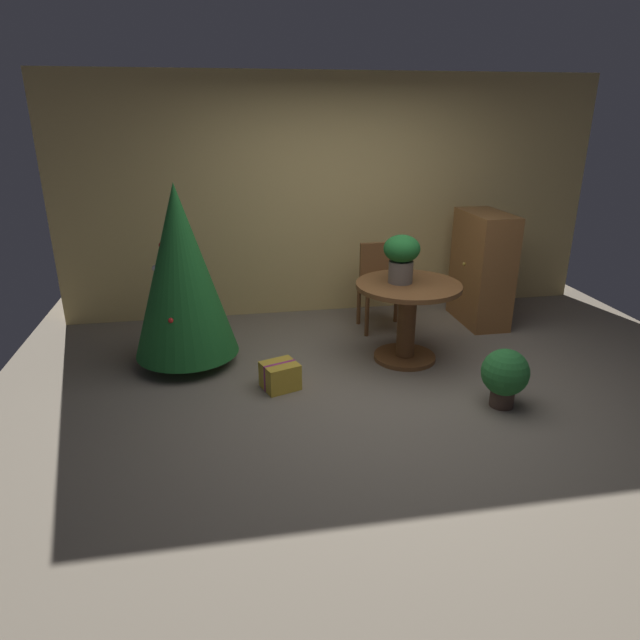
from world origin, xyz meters
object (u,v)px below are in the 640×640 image
Objects in this scene: flower_vase at (402,255)px; wooden_chair_far at (381,280)px; gift_box_gold at (280,376)px; wooden_cabinet at (482,269)px; holiday_tree at (181,272)px; potted_plant at (505,375)px; round_dining_table at (407,309)px.

wooden_chair_far is (0.07, 0.82, -0.48)m from flower_vase.
wooden_cabinet reaches higher than gift_box_gold.
holiday_tree is (-2.01, -0.61, 0.36)m from wooden_chair_far.
flower_vase is 0.91× the size of potted_plant.
holiday_tree is 3.45× the size of potted_plant.
flower_vase is at bearing 117.92° from potted_plant.
round_dining_table is 2.06m from holiday_tree.
holiday_tree is (-1.94, 0.21, -0.12)m from flower_vase.
holiday_tree reaches higher than gift_box_gold.
round_dining_table is 1.12m from potted_plant.
wooden_cabinet is (1.18, 0.79, -0.40)m from flower_vase.
round_dining_table is 1.34m from gift_box_gold.
potted_plant is at bearing -19.68° from gift_box_gold.
wooden_chair_far is at bearing 104.51° from potted_plant.
holiday_tree reaches higher than wooden_chair_far.
gift_box_gold is (0.78, -0.64, -0.77)m from holiday_tree.
wooden_cabinet is (1.11, 0.83, 0.11)m from round_dining_table.
gift_box_gold is at bearing -159.95° from flower_vase.
flower_vase is at bearing -146.40° from wooden_cabinet.
flower_vase is 1.23× the size of gift_box_gold.
gift_box_gold is at bearing -152.70° from wooden_cabinet.
holiday_tree reaches higher than potted_plant.
round_dining_table is at bearing 17.28° from gift_box_gold.
wooden_chair_far reaches higher than potted_plant.
wooden_chair_far is 1.93m from potted_plant.
gift_box_gold is at bearing -134.55° from wooden_chair_far.
flower_vase is 0.48× the size of wooden_chair_far.
round_dining_table is at bearing 115.83° from potted_plant.
potted_plant is at bearing -62.08° from flower_vase.
flower_vase reaches higher than wooden_chair_far.
flower_vase is 1.96m from holiday_tree.
flower_vase is 1.38m from potted_plant.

